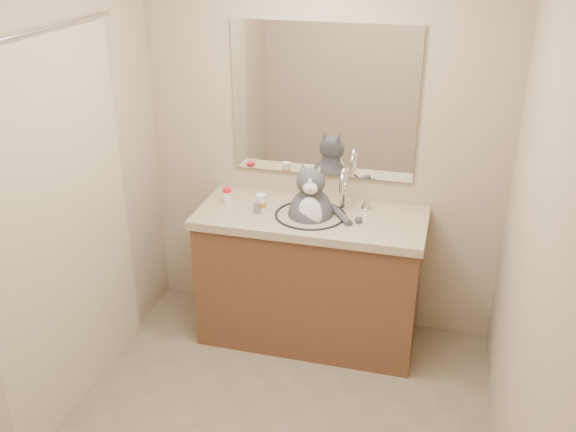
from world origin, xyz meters
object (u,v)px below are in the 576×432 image
at_px(pill_bottle_redcap, 227,196).
at_px(grey_canister, 257,208).
at_px(pill_bottle_orange, 261,203).
at_px(cat, 311,213).

relative_size(pill_bottle_redcap, grey_canister, 1.53).
bearing_deg(pill_bottle_orange, pill_bottle_redcap, 167.96).
xyz_separation_m(pill_bottle_orange, grey_canister, (-0.01, -0.05, -0.02)).
height_order(cat, pill_bottle_redcap, cat).
height_order(cat, grey_canister, cat).
distance_m(cat, pill_bottle_orange, 0.30).
bearing_deg(pill_bottle_redcap, pill_bottle_orange, -12.04).
bearing_deg(pill_bottle_redcap, cat, -4.33).
xyz_separation_m(cat, grey_canister, (-0.31, -0.06, 0.02)).
bearing_deg(pill_bottle_orange, cat, 1.75).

